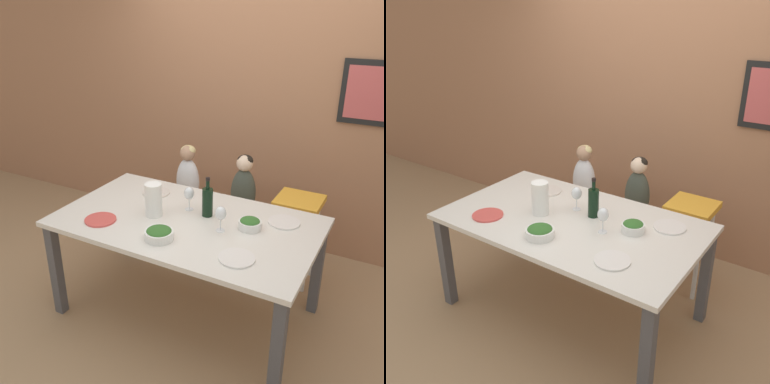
{
  "view_description": "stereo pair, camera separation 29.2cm",
  "coord_description": "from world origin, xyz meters",
  "views": [
    {
      "loc": [
        1.27,
        -2.26,
        2.14
      ],
      "look_at": [
        0.0,
        0.08,
        0.95
      ],
      "focal_mm": 40.0,
      "sensor_mm": 36.0,
      "label": 1
    },
    {
      "loc": [
        1.52,
        -2.11,
        2.14
      ],
      "look_at": [
        0.0,
        0.08,
        0.95
      ],
      "focal_mm": 40.0,
      "sensor_mm": 36.0,
      "label": 2
    }
  ],
  "objects": [
    {
      "name": "ground_plane",
      "position": [
        0.0,
        0.0,
        0.0
      ],
      "size": [
        14.0,
        14.0,
        0.0
      ],
      "primitive_type": "plane",
      "color": "#9E7A56"
    },
    {
      "name": "dinner_plate_back_left",
      "position": [
        -0.43,
        0.28,
        0.78
      ],
      "size": [
        0.22,
        0.22,
        0.01
      ],
      "color": "silver",
      "rests_on": "dining_table"
    },
    {
      "name": "dinner_plate_front_left",
      "position": [
        -0.51,
        -0.29,
        0.78
      ],
      "size": [
        0.22,
        0.22,
        0.01
      ],
      "color": "#D14C47",
      "rests_on": "dining_table"
    },
    {
      "name": "wall_back",
      "position": [
        0.0,
        1.36,
        1.35
      ],
      "size": [
        10.0,
        0.09,
        2.7
      ],
      "color": "#9E6B4C",
      "rests_on": "ground_plane"
    },
    {
      "name": "salad_bowl_large",
      "position": [
        -0.03,
        -0.3,
        0.81
      ],
      "size": [
        0.19,
        0.19,
        0.08
      ],
      "color": "white",
      "rests_on": "dining_table"
    },
    {
      "name": "chair_far_center",
      "position": [
        0.1,
        0.78,
        0.4
      ],
      "size": [
        0.41,
        0.4,
        0.47
      ],
      "color": "silver",
      "rests_on": "ground_plane"
    },
    {
      "name": "person_child_left",
      "position": [
        -0.42,
        0.78,
        0.75
      ],
      "size": [
        0.21,
        0.16,
        0.54
      ],
      "color": "silver",
      "rests_on": "chair_far_left"
    },
    {
      "name": "wine_glass_near",
      "position": [
        0.27,
        -0.02,
        0.9
      ],
      "size": [
        0.07,
        0.07,
        0.17
      ],
      "color": "white",
      "rests_on": "dining_table"
    },
    {
      "name": "salad_bowl_small",
      "position": [
        0.42,
        0.09,
        0.81
      ],
      "size": [
        0.15,
        0.15,
        0.08
      ],
      "color": "white",
      "rests_on": "dining_table"
    },
    {
      "name": "chair_right_highchair",
      "position": [
        0.57,
        0.78,
        0.58
      ],
      "size": [
        0.35,
        0.34,
        0.74
      ],
      "color": "silver",
      "rests_on": "ground_plane"
    },
    {
      "name": "person_child_center",
      "position": [
        0.1,
        0.78,
        0.75
      ],
      "size": [
        0.21,
        0.16,
        0.54
      ],
      "color": "#3D4238",
      "rests_on": "chair_far_center"
    },
    {
      "name": "dinner_plate_front_right",
      "position": [
        0.49,
        -0.29,
        0.78
      ],
      "size": [
        0.22,
        0.22,
        0.01
      ],
      "color": "silver",
      "rests_on": "dining_table"
    },
    {
      "name": "wine_glass_far",
      "position": [
        -0.06,
        0.15,
        0.9
      ],
      "size": [
        0.07,
        0.07,
        0.17
      ],
      "color": "white",
      "rests_on": "dining_table"
    },
    {
      "name": "paper_towel_roll",
      "position": [
        -0.24,
        -0.05,
        0.89
      ],
      "size": [
        0.12,
        0.12,
        0.24
      ],
      "color": "white",
      "rests_on": "dining_table"
    },
    {
      "name": "dinner_plate_back_right",
      "position": [
        0.6,
        0.28,
        0.78
      ],
      "size": [
        0.22,
        0.22,
        0.01
      ],
      "color": "silver",
      "rests_on": "dining_table"
    },
    {
      "name": "chair_far_left",
      "position": [
        -0.42,
        0.78,
        0.4
      ],
      "size": [
        0.41,
        0.4,
        0.47
      ],
      "color": "silver",
      "rests_on": "ground_plane"
    },
    {
      "name": "wine_bottle",
      "position": [
        0.09,
        0.13,
        0.88
      ],
      "size": [
        0.08,
        0.08,
        0.29
      ],
      "color": "black",
      "rests_on": "dining_table"
    },
    {
      "name": "dining_table",
      "position": [
        0.0,
        0.0,
        0.68
      ],
      "size": [
        1.78,
        1.03,
        0.77
      ],
      "color": "silver",
      "rests_on": "ground_plane"
    }
  ]
}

